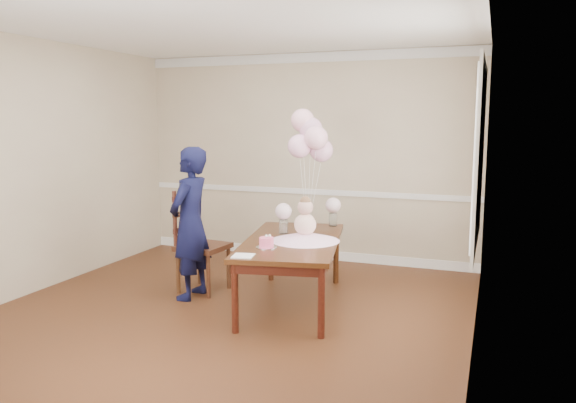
{
  "coord_description": "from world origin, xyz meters",
  "views": [
    {
      "loc": [
        2.36,
        -4.5,
        1.85
      ],
      "look_at": [
        0.46,
        0.59,
        1.05
      ],
      "focal_mm": 35.0,
      "sensor_mm": 36.0,
      "label": 1
    }
  ],
  "objects": [
    {
      "name": "floor",
      "position": [
        0.0,
        0.0,
        0.0
      ],
      "size": [
        4.5,
        5.0,
        0.0
      ],
      "primitive_type": "cube",
      "color": "#371B0D",
      "rests_on": "ground"
    },
    {
      "name": "ceiling",
      "position": [
        0.0,
        0.0,
        2.7
      ],
      "size": [
        4.5,
        5.0,
        0.02
      ],
      "primitive_type": "cube",
      "color": "white",
      "rests_on": "wall_back"
    },
    {
      "name": "wall_back",
      "position": [
        0.0,
        2.5,
        1.35
      ],
      "size": [
        4.5,
        0.02,
        2.7
      ],
      "primitive_type": "cube",
      "color": "tan",
      "rests_on": "floor"
    },
    {
      "name": "wall_left",
      "position": [
        -2.25,
        0.0,
        1.35
      ],
      "size": [
        0.02,
        5.0,
        2.7
      ],
      "primitive_type": "cube",
      "color": "tan",
      "rests_on": "floor"
    },
    {
      "name": "wall_right",
      "position": [
        2.25,
        0.0,
        1.35
      ],
      "size": [
        0.02,
        5.0,
        2.7
      ],
      "primitive_type": "cube",
      "color": "tan",
      "rests_on": "floor"
    },
    {
      "name": "chair_rail_trim",
      "position": [
        0.0,
        2.49,
        0.9
      ],
      "size": [
        4.5,
        0.02,
        0.07
      ],
      "primitive_type": "cube",
      "color": "white",
      "rests_on": "wall_back"
    },
    {
      "name": "crown_molding",
      "position": [
        0.0,
        2.49,
        2.63
      ],
      "size": [
        4.5,
        0.02,
        0.12
      ],
      "primitive_type": "cube",
      "color": "silver",
      "rests_on": "wall_back"
    },
    {
      "name": "baseboard_trim",
      "position": [
        0.0,
        2.49,
        0.06
      ],
      "size": [
        4.5,
        0.02,
        0.12
      ],
      "primitive_type": "cube",
      "color": "white",
      "rests_on": "floor"
    },
    {
      "name": "window_frame",
      "position": [
        2.23,
        0.5,
        1.55
      ],
      "size": [
        0.02,
        1.66,
        1.56
      ],
      "primitive_type": "cube",
      "color": "silver",
      "rests_on": "wall_right"
    },
    {
      "name": "window_blinds",
      "position": [
        2.21,
        0.5,
        1.55
      ],
      "size": [
        0.01,
        1.5,
        1.4
      ],
      "primitive_type": "cube",
      "color": "white",
      "rests_on": "wall_right"
    },
    {
      "name": "dining_table_top",
      "position": [
        0.5,
        0.61,
        0.65
      ],
      "size": [
        1.23,
        1.93,
        0.04
      ],
      "primitive_type": "cube",
      "rotation": [
        0.0,
        0.0,
        0.19
      ],
      "color": "black",
      "rests_on": "table_leg_fl"
    },
    {
      "name": "table_apron",
      "position": [
        0.5,
        0.61,
        0.58
      ],
      "size": [
        1.12,
        1.83,
        0.09
      ],
      "primitive_type": "cube",
      "rotation": [
        0.0,
        0.0,
        0.19
      ],
      "color": "black",
      "rests_on": "table_leg_fl"
    },
    {
      "name": "table_leg_fl",
      "position": [
        0.29,
        -0.27,
        0.31
      ],
      "size": [
        0.07,
        0.07,
        0.63
      ],
      "primitive_type": "cylinder",
      "rotation": [
        0.0,
        0.0,
        0.19
      ],
      "color": "black",
      "rests_on": "floor"
    },
    {
      "name": "table_leg_fr",
      "position": [
        1.03,
        -0.13,
        0.31
      ],
      "size": [
        0.07,
        0.07,
        0.63
      ],
      "primitive_type": "cylinder",
      "rotation": [
        0.0,
        0.0,
        0.19
      ],
      "color": "black",
      "rests_on": "floor"
    },
    {
      "name": "table_leg_bl",
      "position": [
        -0.03,
        1.35,
        0.31
      ],
      "size": [
        0.07,
        0.07,
        0.63
      ],
      "primitive_type": "cylinder",
      "rotation": [
        0.0,
        0.0,
        0.19
      ],
      "color": "black",
      "rests_on": "floor"
    },
    {
      "name": "table_leg_br",
      "position": [
        0.71,
        1.49,
        0.31
      ],
      "size": [
        0.07,
        0.07,
        0.63
      ],
      "primitive_type": "cylinder",
      "rotation": [
        0.0,
        0.0,
        0.19
      ],
      "color": "black",
      "rests_on": "floor"
    },
    {
      "name": "baby_skirt",
      "position": [
        0.64,
        0.59,
        0.72
      ],
      "size": [
        0.8,
        0.8,
        0.09
      ],
      "primitive_type": "cone",
      "rotation": [
        0.0,
        0.0,
        0.19
      ],
      "color": "#FFBBE1",
      "rests_on": "dining_table_top"
    },
    {
      "name": "baby_torso",
      "position": [
        0.64,
        0.59,
        0.83
      ],
      "size": [
        0.22,
        0.22,
        0.22
      ],
      "primitive_type": "sphere",
      "color": "#FA9EB6",
      "rests_on": "baby_skirt"
    },
    {
      "name": "baby_head",
      "position": [
        0.64,
        0.59,
        1.0
      ],
      "size": [
        0.15,
        0.15,
        0.15
      ],
      "primitive_type": "sphere",
      "color": "#CF9B8E",
      "rests_on": "baby_torso"
    },
    {
      "name": "baby_hair",
      "position": [
        0.64,
        0.59,
        1.06
      ],
      "size": [
        0.11,
        0.11,
        0.11
      ],
      "primitive_type": "sphere",
      "color": "brown",
      "rests_on": "baby_head"
    },
    {
      "name": "cake_platter",
      "position": [
        0.41,
        0.18,
        0.68
      ],
      "size": [
        0.23,
        0.23,
        0.01
      ],
      "primitive_type": "cylinder",
      "rotation": [
        0.0,
        0.0,
        0.19
      ],
      "color": "silver",
      "rests_on": "dining_table_top"
    },
    {
      "name": "birthday_cake",
      "position": [
        0.41,
        0.18,
        0.72
      ],
      "size": [
        0.16,
        0.16,
        0.09
      ],
      "primitive_type": "cylinder",
      "rotation": [
        0.0,
        0.0,
        0.19
      ],
      "color": "#F84E7E",
      "rests_on": "cake_platter"
    },
    {
      "name": "cake_flower_a",
      "position": [
        0.41,
        0.18,
        0.78
      ],
      "size": [
        0.03,
        0.03,
        0.03
      ],
      "primitive_type": "sphere",
      "color": "silver",
      "rests_on": "birthday_cake"
    },
    {
      "name": "cake_flower_b",
      "position": [
        0.43,
        0.2,
        0.78
      ],
      "size": [
        0.03,
        0.03,
        0.03
      ],
      "primitive_type": "sphere",
      "color": "white",
      "rests_on": "birthday_cake"
    },
    {
      "name": "rose_vase_near",
      "position": [
        0.32,
        0.85,
        0.74
      ],
      "size": [
        0.11,
        0.11,
        0.14
      ],
      "primitive_type": "cylinder",
      "rotation": [
        0.0,
        0.0,
        0.19
      ],
      "color": "white",
      "rests_on": "dining_table_top"
    },
    {
      "name": "roses_near",
      "position": [
        0.32,
        0.85,
        0.9
      ],
      "size": [
        0.17,
        0.17,
        0.17
      ],
      "primitive_type": "sphere",
      "color": "silver",
      "rests_on": "rose_vase_near"
    },
    {
      "name": "rose_vase_far",
      "position": [
        0.69,
        1.42,
        0.74
      ],
      "size": [
        0.11,
        0.11,
        0.14
      ],
      "primitive_type": "cylinder",
      "rotation": [
        0.0,
        0.0,
        0.19
      ],
      "color": "silver",
      "rests_on": "dining_table_top"
    },
    {
      "name": "roses_far",
      "position": [
        0.69,
        1.42,
        0.9
      ],
      "size": [
        0.17,
        0.17,
        0.17
      ],
      "primitive_type": "sphere",
      "color": "silver",
      "rests_on": "rose_vase_far"
    },
    {
      "name": "napkin",
      "position": [
        0.34,
        -0.2,
        0.68
      ],
      "size": [
        0.21,
        0.21,
        0.01
      ],
      "primitive_type": "cube",
      "rotation": [
        0.0,
        0.0,
        0.19
      ],
      "color": "white",
      "rests_on": "dining_table_top"
    },
    {
      "name": "balloon_weight",
      "position": [
        0.5,
        1.11,
        0.68
      ],
      "size": [
        0.04,
        0.04,
        0.02
      ],
      "primitive_type": "cylinder",
      "rotation": [
        0.0,
        0.0,
        0.19
      ],
      "color": "silver",
      "rests_on": "dining_table_top"
    },
    {
      "name": "balloon_a",
      "position": [
        0.41,
        1.09,
        1.57
      ],
      "size": [
        0.25,
        0.25,
        0.25
      ],
      "primitive_type": "sphere",
      "color": "#FFB4D7",
      "rests_on": "balloon_ribbon_a"
    },
    {
      "name": "balloon_b",
      "position": [
        0.59,
        1.08,
        1.66
      ],
      "size": [
        0.25,
        0.25,
        0.25
      ],
      "primitive_type": "sphere",
      "color": "#FFB4CC",
      "rests_on": "balloon_ribbon_b"
    },
    {
      "name": "balloon_c",
      "position": [
        0.5,
        1.2,
        1.75
      ],
      "size": [
        0.25,
        0.25,
        0.25
      ],
      "primitive_type": "sphere",
      "color": "#DC9CBD",
      "rests_on": "balloon_ribbon_c"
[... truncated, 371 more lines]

